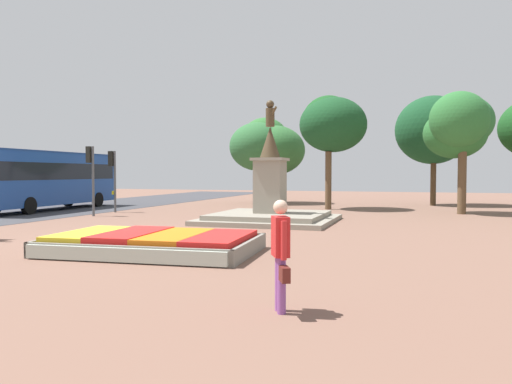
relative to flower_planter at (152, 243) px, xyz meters
The scene contains 11 objects.
ground_plane 3.65m from the flower_planter, 131.68° to the left, with size 86.43×86.43×0.00m, color brown.
flower_planter is the anchor object (origin of this frame).
statue_monument 9.00m from the flower_planter, 85.94° to the left, with size 5.43×5.43×5.22m.
traffic_light_mid_block 12.66m from the flower_planter, 133.01° to the left, with size 0.41×0.30×3.41m.
traffic_light_far_corner 14.60m from the flower_planter, 127.68° to the left, with size 0.42×0.31×3.28m.
city_bus 17.68m from the flower_planter, 138.76° to the left, with size 2.72×10.21×3.30m.
pedestrian_with_handbag 6.47m from the flower_planter, 43.35° to the right, with size 0.43×0.68×1.71m.
park_tree_far_left 18.26m from the flower_planter, 83.87° to the left, with size 3.91×4.28×6.62m.
park_tree_behind_statue 24.79m from the flower_planter, 70.99° to the left, with size 5.21×4.82×7.12m.
park_tree_street_side 18.97m from the flower_planter, 61.86° to the left, with size 3.55×3.85×6.22m.
park_tree_distant 22.30m from the flower_planter, 98.76° to the left, with size 5.09×5.11×6.01m.
Camera 1 is at (9.02, -14.34, 2.11)m, focal length 35.00 mm.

